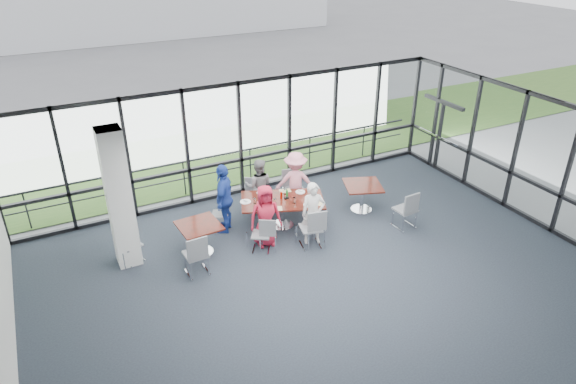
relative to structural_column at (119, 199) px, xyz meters
name	(u,v)px	position (x,y,z in m)	size (l,w,h in m)	color
floor	(335,290)	(3.60, -3.00, -1.61)	(12.00, 10.00, 0.02)	#222731
ceiling	(343,148)	(3.60, -3.00, 1.60)	(12.00, 10.00, 0.04)	white
curtain_wall_back	(240,139)	(3.60, 2.00, 0.00)	(12.00, 0.10, 3.20)	white
curtain_wall_right	(549,165)	(9.60, -3.00, 0.00)	(0.10, 10.00, 3.20)	white
exit_door	(439,136)	(9.60, 0.75, -0.55)	(0.12, 1.60, 2.10)	black
structural_column	(119,199)	(0.00, 0.00, 0.00)	(0.50, 0.50, 3.20)	white
apron	(189,135)	(3.60, 7.00, -1.62)	(80.00, 70.00, 0.02)	slate
grass_strip	(208,154)	(3.60, 5.00, -1.59)	(80.00, 5.00, 0.01)	#335B23
guard_rail	(234,168)	(3.60, 2.60, -1.10)	(0.06, 0.06, 12.00)	#2D2D33
main_table	(282,204)	(3.78, -0.19, -0.97)	(2.29, 1.78, 0.75)	#331710
side_table_left	(199,229)	(1.56, -0.40, -0.96)	(0.97, 0.97, 0.75)	#331710
side_table_right	(363,188)	(6.01, -0.43, -0.95)	(1.21, 1.21, 0.75)	#331710
diner_near_left	(265,216)	(3.06, -0.75, -0.83)	(0.75, 0.49, 1.53)	#B51C34
diner_near_right	(313,214)	(4.09, -1.18, -0.82)	(0.57, 0.41, 1.55)	silver
diner_far_left	(259,186)	(3.56, 0.75, -0.85)	(0.73, 0.45, 1.49)	slate
diner_far_right	(295,182)	(4.46, 0.40, -0.78)	(1.06, 0.55, 1.64)	pink
diner_end	(224,198)	(2.44, 0.29, -0.71)	(1.04, 0.57, 1.78)	#1E3A99
chair_main_nl	(261,235)	(2.84, -0.95, -1.18)	(0.41, 0.41, 0.85)	slate
chair_main_nr	(311,228)	(3.96, -1.31, -1.11)	(0.48, 0.48, 0.98)	slate
chair_main_fl	(259,194)	(3.61, 0.88, -1.17)	(0.42, 0.42, 0.85)	slate
chair_main_fr	(295,189)	(4.54, 0.60, -1.11)	(0.48, 0.48, 0.98)	slate
chair_main_end	(220,214)	(2.35, 0.40, -1.19)	(0.40, 0.40, 0.82)	slate
chair_spare_la	(196,254)	(1.23, -1.12, -1.11)	(0.48, 0.48, 0.98)	slate
chair_spare_lb	(131,245)	(0.08, 0.00, -1.18)	(0.41, 0.41, 0.84)	slate
chair_spare_r	(405,210)	(6.47, -1.63, -1.10)	(0.48, 0.48, 0.99)	slate
plate_nl	(263,208)	(3.17, -0.38, -0.84)	(0.24, 0.24, 0.01)	white
plate_nr	(309,205)	(4.22, -0.74, -0.84)	(0.26, 0.26, 0.01)	white
plate_fl	(261,193)	(3.46, 0.36, -0.84)	(0.24, 0.24, 0.01)	white
plate_fr	(300,192)	(4.36, -0.05, -0.84)	(0.25, 0.25, 0.01)	white
plate_end	(245,202)	(2.92, 0.11, -0.84)	(0.27, 0.27, 0.01)	white
tumbler_a	(275,202)	(3.50, -0.33, -0.77)	(0.08, 0.08, 0.15)	white
tumbler_b	(294,200)	(3.96, -0.48, -0.77)	(0.08, 0.08, 0.15)	white
tumbler_c	(285,192)	(3.98, 0.03, -0.78)	(0.07, 0.07, 0.14)	white
tumbler_d	(255,201)	(3.09, -0.06, -0.78)	(0.07, 0.07, 0.13)	white
menu_a	(276,209)	(3.43, -0.53, -0.85)	(0.32, 0.22, 0.00)	silver
menu_b	(317,203)	(4.44, -0.74, -0.85)	(0.31, 0.22, 0.00)	silver
menu_c	(285,191)	(4.05, 0.20, -0.85)	(0.29, 0.20, 0.00)	silver
condiment_caddy	(287,198)	(3.89, -0.20, -0.83)	(0.10, 0.07, 0.04)	black
ketchup_bottle	(281,195)	(3.77, -0.14, -0.76)	(0.06, 0.06, 0.18)	#9C0E00
green_bottle	(287,194)	(3.93, -0.14, -0.75)	(0.05, 0.05, 0.20)	#1A8025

